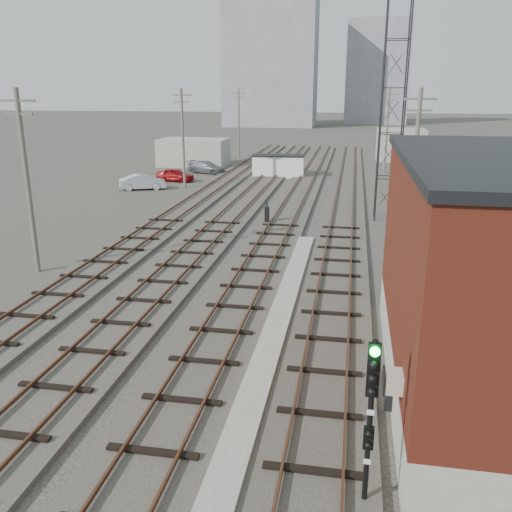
% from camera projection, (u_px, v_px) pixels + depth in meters
% --- Properties ---
extents(ground, '(320.00, 320.00, 0.00)m').
position_uv_depth(ground, '(326.00, 169.00, 63.20)').
color(ground, '#282621').
rests_on(ground, ground).
extents(track_right, '(3.20, 90.00, 0.39)m').
position_uv_depth(track_right, '(344.00, 205.00, 43.00)').
color(track_right, '#332D28').
rests_on(track_right, ground).
extents(track_mid_right, '(3.20, 90.00, 0.39)m').
position_uv_depth(track_mid_right, '(294.00, 203.00, 43.67)').
color(track_mid_right, '#332D28').
rests_on(track_mid_right, ground).
extents(track_mid_left, '(3.20, 90.00, 0.39)m').
position_uv_depth(track_mid_left, '(245.00, 201.00, 44.34)').
color(track_mid_left, '#332D28').
rests_on(track_mid_left, ground).
extents(track_left, '(3.20, 90.00, 0.39)m').
position_uv_depth(track_left, '(198.00, 200.00, 45.02)').
color(track_left, '#332D28').
rests_on(track_left, ground).
extents(platform_curb, '(0.90, 28.00, 0.26)m').
position_uv_depth(platform_curb, '(273.00, 340.00, 19.82)').
color(platform_curb, gray).
rests_on(platform_curb, ground).
extents(brick_building, '(6.54, 12.20, 7.22)m').
position_uv_depth(brick_building, '(502.00, 279.00, 15.72)').
color(brick_building, gray).
rests_on(brick_building, ground).
extents(lattice_tower, '(1.60, 1.60, 15.00)m').
position_uv_depth(lattice_tower, '(392.00, 111.00, 36.55)').
color(lattice_tower, black).
rests_on(lattice_tower, ground).
extents(utility_pole_left_a, '(1.80, 0.24, 9.00)m').
position_uv_depth(utility_pole_left_a, '(27.00, 178.00, 26.27)').
color(utility_pole_left_a, '#595147').
rests_on(utility_pole_left_a, ground).
extents(utility_pole_left_b, '(1.80, 0.24, 9.00)m').
position_uv_depth(utility_pole_left_b, '(183.00, 136.00, 49.78)').
color(utility_pole_left_b, '#595147').
rests_on(utility_pole_left_b, ground).
extents(utility_pole_left_c, '(1.80, 0.24, 9.00)m').
position_uv_depth(utility_pole_left_c, '(239.00, 121.00, 73.29)').
color(utility_pole_left_c, '#595147').
rests_on(utility_pole_left_c, ground).
extents(utility_pole_right_a, '(1.80, 0.24, 9.00)m').
position_uv_depth(utility_pole_right_a, '(415.00, 165.00, 30.60)').
color(utility_pole_right_a, '#595147').
rests_on(utility_pole_right_a, ground).
extents(utility_pole_right_b, '(1.80, 0.24, 9.00)m').
position_uv_depth(utility_pole_right_b, '(387.00, 129.00, 58.81)').
color(utility_pole_right_b, '#595147').
rests_on(utility_pole_right_b, ground).
extents(apartment_left, '(22.00, 14.00, 30.00)m').
position_uv_depth(apartment_left, '(271.00, 63.00, 132.35)').
color(apartment_left, gray).
rests_on(apartment_left, ground).
extents(apartment_right, '(16.00, 12.00, 26.00)m').
position_uv_depth(apartment_right, '(377.00, 73.00, 142.67)').
color(apartment_right, gray).
rests_on(apartment_right, ground).
extents(shed_left, '(8.00, 5.00, 3.20)m').
position_uv_depth(shed_left, '(194.00, 152.00, 65.42)').
color(shed_left, gray).
rests_on(shed_left, ground).
extents(shed_right, '(6.00, 6.00, 4.00)m').
position_uv_depth(shed_right, '(400.00, 145.00, 70.51)').
color(shed_right, gray).
rests_on(shed_right, ground).
extents(signal_mast, '(0.40, 0.41, 4.07)m').
position_uv_depth(signal_mast, '(370.00, 413.00, 11.39)').
color(signal_mast, gray).
rests_on(signal_mast, ground).
extents(switch_stand, '(0.39, 0.39, 1.45)m').
position_uv_depth(switch_stand, '(267.00, 215.00, 37.07)').
color(switch_stand, black).
rests_on(switch_stand, ground).
extents(site_trailer, '(5.62, 2.69, 2.31)m').
position_uv_depth(site_trailer, '(278.00, 166.00, 57.11)').
color(site_trailer, white).
rests_on(site_trailer, ground).
extents(car_red, '(4.01, 2.11, 1.30)m').
position_uv_depth(car_red, '(175.00, 175.00, 54.44)').
color(car_red, maroon).
rests_on(car_red, ground).
extents(car_silver, '(4.46, 2.91, 1.39)m').
position_uv_depth(car_silver, '(143.00, 182.00, 50.01)').
color(car_silver, '#B0B3B8').
rests_on(car_silver, ground).
extents(car_grey, '(4.84, 3.18, 1.30)m').
position_uv_depth(car_grey, '(206.00, 167.00, 59.82)').
color(car_grey, slate).
rests_on(car_grey, ground).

